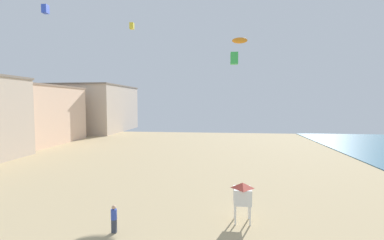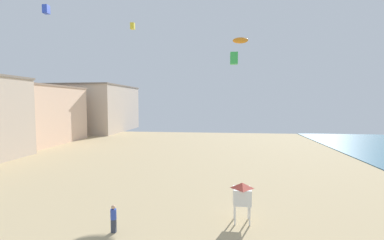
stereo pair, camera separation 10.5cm
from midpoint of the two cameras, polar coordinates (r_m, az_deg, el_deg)
name	(u,v)px [view 1 (the left image)]	position (r m, az deg, el deg)	size (l,w,h in m)	color
boardwalk_hotel_mid	(36,114)	(57.14, -30.93, 1.04)	(11.59, 15.84, 10.71)	beige
boardwalk_hotel_far	(93,108)	(75.63, -20.85, 2.41)	(18.19, 22.11, 12.11)	#C6B29E
kite_flyer	(114,217)	(16.91, -16.81, -19.63)	(0.34, 0.34, 1.64)	#383D4C
lifeguard_stand	(242,194)	(17.51, 10.74, -15.47)	(1.10, 1.10, 2.55)	white
kite_blue_box	(45,9)	(38.65, -29.37, 20.29)	(0.65, 0.65, 1.02)	blue
kite_yellow_box	(132,26)	(44.17, -13.03, 19.32)	(0.61, 0.61, 0.96)	yellow
kite_orange_parafoil	(240,40)	(41.10, 10.28, 16.67)	(2.26, 0.63, 0.88)	orange
kite_green_box	(234,58)	(18.06, 9.00, 13.12)	(0.49, 0.49, 0.78)	green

